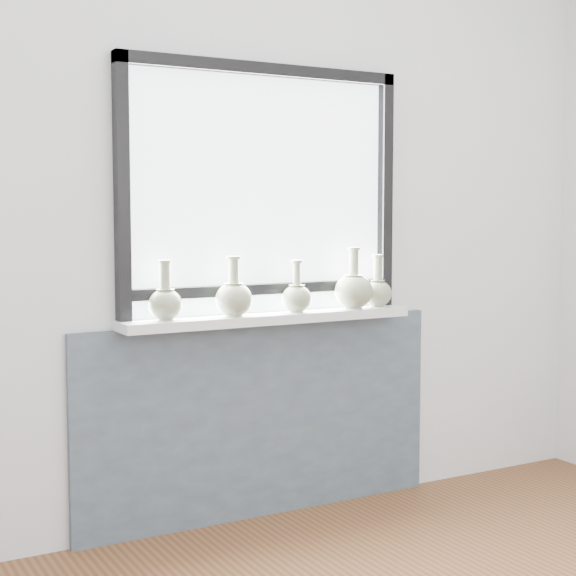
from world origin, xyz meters
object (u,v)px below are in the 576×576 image
vase_a (165,301)px  vase_b (234,297)px  windowsill (270,318)px  vase_c (297,296)px  vase_e (377,291)px  vase_d (354,289)px

vase_a → vase_b: 0.29m
windowsill → vase_c: 0.15m
vase_b → vase_e: vase_b is taller
vase_c → vase_e: (0.44, 0.02, 0.00)m
windowsill → vase_b: vase_b is taller
vase_c → vase_e: size_ratio=0.95×
vase_a → vase_d: bearing=-1.3°
vase_c → vase_e: bearing=3.1°
vase_a → vase_e: (1.03, 0.00, -0.00)m
vase_a → vase_b: bearing=-4.1°
vase_d → windowsill: bearing=176.1°
vase_a → vase_d: 0.88m
windowsill → vase_d: vase_d is taller
vase_a → vase_e: vase_a is taller
windowsill → vase_a: 0.48m
vase_e → vase_b: bearing=-178.0°
windowsill → vase_c: bearing=-12.8°
vase_e → vase_c: bearing=-176.9°
vase_b → vase_c: (0.30, 0.00, -0.01)m
windowsill → vase_c: size_ratio=5.88×
vase_d → vase_e: bearing=9.6°
vase_d → vase_e: (0.15, 0.02, -0.01)m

